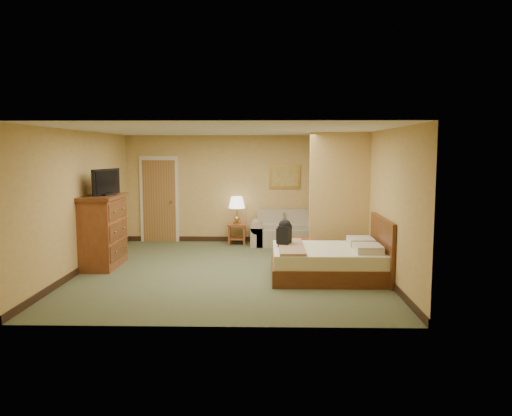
{
  "coord_description": "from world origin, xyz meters",
  "views": [
    {
      "loc": [
        0.68,
        -9.13,
        2.24
      ],
      "look_at": [
        0.47,
        0.6,
        1.11
      ],
      "focal_mm": 35.0,
      "sensor_mm": 36.0,
      "label": 1
    }
  ],
  "objects_px": {
    "dresser": "(103,231)",
    "bed": "(331,261)",
    "loveseat": "(285,234)",
    "coffee_table": "(301,244)"
  },
  "relations": [
    {
      "from": "dresser",
      "to": "bed",
      "type": "height_order",
      "value": "dresser"
    },
    {
      "from": "coffee_table",
      "to": "dresser",
      "type": "relative_size",
      "value": 0.57
    },
    {
      "from": "bed",
      "to": "loveseat",
      "type": "bearing_deg",
      "value": 102.98
    },
    {
      "from": "loveseat",
      "to": "dresser",
      "type": "distance_m",
      "value": 4.29
    },
    {
      "from": "dresser",
      "to": "bed",
      "type": "xyz_separation_m",
      "value": [
        4.3,
        -0.75,
        -0.41
      ]
    },
    {
      "from": "loveseat",
      "to": "coffee_table",
      "type": "distance_m",
      "value": 1.54
    },
    {
      "from": "coffee_table",
      "to": "loveseat",
      "type": "bearing_deg",
      "value": 100.53
    },
    {
      "from": "dresser",
      "to": "bed",
      "type": "bearing_deg",
      "value": -9.84
    },
    {
      "from": "loveseat",
      "to": "dresser",
      "type": "xyz_separation_m",
      "value": [
        -3.6,
        -2.29,
        0.43
      ]
    },
    {
      "from": "coffee_table",
      "to": "bed",
      "type": "bearing_deg",
      "value": -74.65
    }
  ]
}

